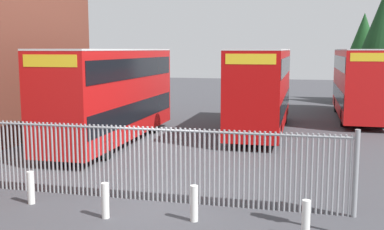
{
  "coord_description": "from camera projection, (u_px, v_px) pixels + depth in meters",
  "views": [
    {
      "loc": [
        4.04,
        -12.56,
        4.4
      ],
      "look_at": [
        0.0,
        4.0,
        2.0
      ],
      "focal_mm": 43.7,
      "sensor_mm": 36.0,
      "label": 1
    }
  ],
  "objects": [
    {
      "name": "tree_short_side",
      "position": [
        363.0,
        43.0,
        39.46
      ],
      "size": [
        3.51,
        3.51,
        7.46
      ],
      "color": "#4C3823",
      "rests_on": "ground"
    },
    {
      "name": "double_decker_bus_near_gate",
      "position": [
        112.0,
        92.0,
        21.91
      ],
      "size": [
        2.54,
        10.81,
        4.42
      ],
      "color": "red",
      "rests_on": "ground"
    },
    {
      "name": "double_decker_bus_behind_fence_right",
      "position": [
        359.0,
        81.0,
        29.55
      ],
      "size": [
        2.54,
        10.81,
        4.42
      ],
      "color": "red",
      "rests_on": "ground"
    },
    {
      "name": "bollard_near_right",
      "position": [
        194.0,
        203.0,
        11.99
      ],
      "size": [
        0.2,
        0.2,
        0.95
      ],
      "primitive_type": "cylinder",
      "color": "silver",
      "rests_on": "ground"
    },
    {
      "name": "ground_plane",
      "position": [
        213.0,
        146.0,
        21.34
      ],
      "size": [
        100.0,
        100.0,
        0.0
      ],
      "primitive_type": "plane",
      "color": "#3D3D42"
    },
    {
      "name": "palisade_fence",
      "position": [
        114.0,
        159.0,
        13.81
      ],
      "size": [
        13.71,
        0.14,
        2.35
      ],
      "color": "gray",
      "rests_on": "ground"
    },
    {
      "name": "double_decker_bus_behind_fence_left",
      "position": [
        262.0,
        87.0,
        24.9
      ],
      "size": [
        2.54,
        10.81,
        4.42
      ],
      "color": "#B70C0C",
      "rests_on": "ground"
    },
    {
      "name": "bollard_far_right",
      "position": [
        306.0,
        220.0,
        10.83
      ],
      "size": [
        0.2,
        0.2,
        0.95
      ],
      "primitive_type": "cylinder",
      "color": "silver",
      "rests_on": "ground"
    },
    {
      "name": "bollard_near_left",
      "position": [
        31.0,
        188.0,
        13.36
      ],
      "size": [
        0.2,
        0.2,
        0.95
      ],
      "primitive_type": "cylinder",
      "color": "silver",
      "rests_on": "ground"
    },
    {
      "name": "bollard_center_front",
      "position": [
        105.0,
        201.0,
        12.22
      ],
      "size": [
        0.2,
        0.2,
        0.95
      ],
      "primitive_type": "cylinder",
      "color": "silver",
      "rests_on": "ground"
    }
  ]
}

